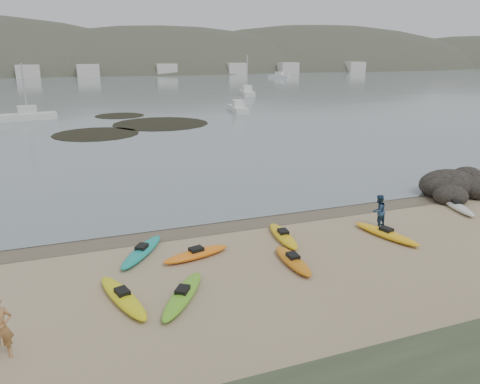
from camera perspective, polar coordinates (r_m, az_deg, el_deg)
name	(u,v)px	position (r m, az deg, el deg)	size (l,w,h in m)	color
ground	(240,220)	(23.66, 0.00, -3.48)	(600.00, 600.00, 0.00)	tan
wet_sand	(242,222)	(23.39, 0.26, -3.71)	(60.00, 60.00, 0.00)	brown
water	(71,65)	(320.96, -19.90, 14.40)	(1200.00, 1200.00, 0.00)	slate
kayaks	(273,250)	(19.92, 4.06, -7.03)	(19.89, 7.83, 0.34)	teal
person_west	(0,328)	(14.89, -27.23, -14.52)	(0.68, 0.44, 1.86)	#B37B47
person_east	(379,211)	(23.49, 16.54, -2.24)	(0.79, 0.62, 1.63)	navy
rock_cluster	(458,190)	(30.77, 25.04, 0.20)	(5.30, 3.90, 1.80)	black
kelp_mats	(135,125)	(55.55, -12.73, 7.95)	(17.54, 21.08, 0.04)	black
moored_boats	(71,92)	(99.36, -19.91, 11.44)	(111.07, 82.82, 1.40)	silver
far_hills	(172,106)	(221.18, -8.34, 10.38)	(550.00, 135.00, 80.00)	#384235
far_town	(103,70)	(166.45, -16.38, 14.03)	(199.00, 5.00, 4.00)	beige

